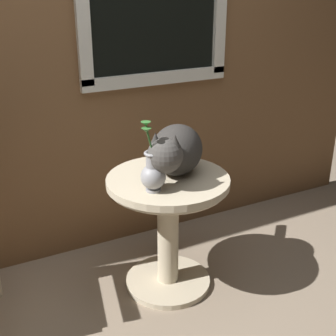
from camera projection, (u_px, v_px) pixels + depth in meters
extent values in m
plane|color=gray|center=(131.00, 318.00, 2.23)|extent=(6.00, 6.00, 0.00)
cube|color=brown|center=(66.00, 24.00, 2.33)|extent=(4.00, 0.04, 2.60)
cube|color=silver|center=(157.00, 78.00, 2.63)|extent=(0.89, 0.03, 0.07)
cube|color=silver|center=(82.00, 3.00, 2.29)|extent=(0.07, 0.03, 0.83)
cube|color=black|center=(155.00, 1.00, 2.48)|extent=(0.80, 0.01, 0.81)
cylinder|color=beige|center=(168.00, 281.00, 2.48)|extent=(0.45, 0.45, 0.03)
cylinder|color=beige|center=(168.00, 233.00, 2.37)|extent=(0.11, 0.11, 0.56)
cylinder|color=beige|center=(168.00, 181.00, 2.26)|extent=(0.61, 0.61, 0.03)
torus|color=beige|center=(168.00, 186.00, 2.27)|extent=(0.58, 0.58, 0.02)
ellipsoid|color=#33302D|center=(177.00, 150.00, 2.25)|extent=(0.39, 0.39, 0.25)
sphere|color=#494643|center=(165.00, 155.00, 2.06)|extent=(0.16, 0.16, 0.16)
cone|color=#33302D|center=(155.00, 139.00, 2.05)|extent=(0.05, 0.05, 0.06)
cone|color=#33302D|center=(175.00, 141.00, 2.02)|extent=(0.05, 0.05, 0.06)
cylinder|color=#33302D|center=(188.00, 149.00, 2.47)|extent=(0.23, 0.23, 0.05)
cylinder|color=#99999E|center=(153.00, 190.00, 2.11)|extent=(0.07, 0.07, 0.01)
ellipsoid|color=#99999E|center=(153.00, 177.00, 2.08)|extent=(0.12, 0.12, 0.12)
cylinder|color=#99999E|center=(153.00, 161.00, 2.05)|extent=(0.06, 0.06, 0.07)
torus|color=#99999E|center=(153.00, 153.00, 2.04)|extent=(0.08, 0.08, 0.01)
cylinder|color=#387533|center=(149.00, 139.00, 2.01)|extent=(0.04, 0.01, 0.14)
cone|color=#387533|center=(146.00, 124.00, 1.98)|extent=(0.04, 0.04, 0.02)
cylinder|color=#387533|center=(150.00, 142.00, 2.01)|extent=(0.04, 0.02, 0.12)
cone|color=#387533|center=(146.00, 130.00, 1.97)|extent=(0.04, 0.04, 0.02)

